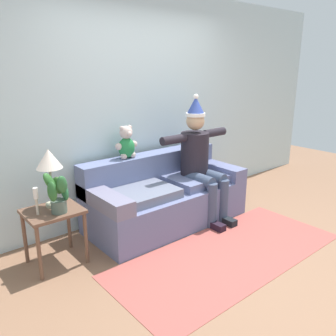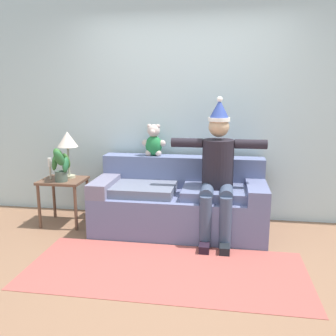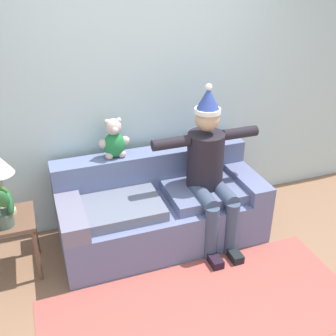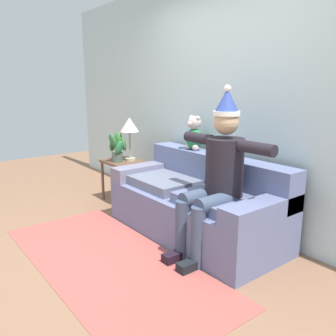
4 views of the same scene
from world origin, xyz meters
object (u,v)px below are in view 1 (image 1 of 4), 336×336
object	(u,v)px
side_table	(53,219)
table_lamp	(49,162)
potted_plant	(58,193)
candle_tall	(36,197)
teddy_bear	(127,144)
person_seated	(200,158)
couch	(165,196)

from	to	relation	value
side_table	table_lamp	xyz separation A→B (m)	(0.05, 0.09, 0.53)
table_lamp	potted_plant	world-z (taller)	table_lamp
candle_tall	table_lamp	bearing A→B (deg)	29.83
teddy_bear	side_table	size ratio (longest dim) A/B	0.70
person_seated	table_lamp	bearing A→B (deg)	173.60
couch	side_table	distance (m)	1.39
couch	potted_plant	xyz separation A→B (m)	(-1.35, -0.14, 0.41)
person_seated	table_lamp	size ratio (longest dim) A/B	2.73
person_seated	potted_plant	bearing A→B (deg)	179.38
side_table	potted_plant	size ratio (longest dim) A/B	1.38
side_table	potted_plant	distance (m)	0.30
person_seated	teddy_bear	size ratio (longest dim) A/B	3.97
candle_tall	person_seated	bearing A→B (deg)	-2.66
side_table	candle_tall	xyz separation A→B (m)	(-0.14, -0.02, 0.26)
person_seated	candle_tall	size ratio (longest dim) A/B	5.94
person_seated	table_lamp	world-z (taller)	person_seated
table_lamp	person_seated	bearing A→B (deg)	-6.40
candle_tall	side_table	bearing A→B (deg)	8.05
teddy_bear	person_seated	bearing A→B (deg)	-28.39
table_lamp	candle_tall	world-z (taller)	table_lamp
table_lamp	candle_tall	bearing A→B (deg)	-150.17
side_table	candle_tall	size ratio (longest dim) A/B	2.15
teddy_bear	candle_tall	world-z (taller)	teddy_bear
couch	teddy_bear	xyz separation A→B (m)	(-0.35, 0.26, 0.65)
potted_plant	candle_tall	bearing A→B (deg)	157.65
potted_plant	candle_tall	xyz separation A→B (m)	(-0.17, 0.07, -0.02)
person_seated	table_lamp	xyz separation A→B (m)	(-1.76, 0.20, 0.22)
table_lamp	potted_plant	xyz separation A→B (m)	(-0.01, -0.18, -0.25)
couch	side_table	world-z (taller)	couch
potted_plant	candle_tall	distance (m)	0.19
couch	teddy_bear	bearing A→B (deg)	143.78
table_lamp	potted_plant	distance (m)	0.31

